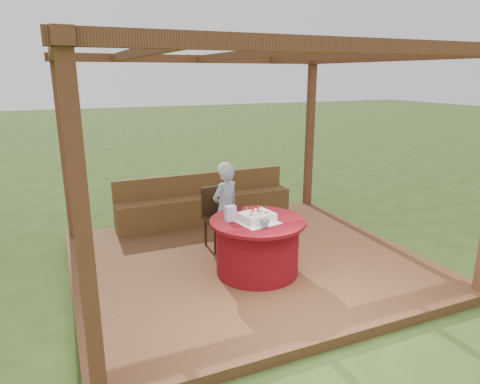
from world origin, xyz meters
name	(u,v)px	position (x,y,z in m)	size (l,w,h in m)	color
ground	(247,267)	(0.00, 0.00, 0.00)	(60.00, 60.00, 0.00)	#2C4416
deck	(247,263)	(0.00, 0.00, 0.06)	(4.50, 4.00, 0.12)	brown
pergola	(248,86)	(0.00, 0.00, 2.41)	(4.50, 4.00, 2.72)	brown
bench	(206,206)	(0.00, 1.72, 0.38)	(3.00, 0.42, 0.80)	brown
table	(257,246)	(-0.06, -0.42, 0.48)	(1.18, 1.18, 0.70)	maroon
chair	(218,214)	(-0.19, 0.60, 0.60)	(0.45, 0.45, 0.87)	#321F10
elderly_woman	(225,206)	(-0.14, 0.45, 0.76)	(0.52, 0.44, 1.27)	#90B1D5
birthday_cake	(257,217)	(-0.10, -0.49, 0.88)	(0.51, 0.51, 0.19)	white
gift_bag	(230,213)	(-0.38, -0.31, 0.92)	(0.13, 0.08, 0.19)	pink
drinking_glass	(265,224)	(-0.11, -0.72, 0.87)	(0.11, 0.11, 0.10)	white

